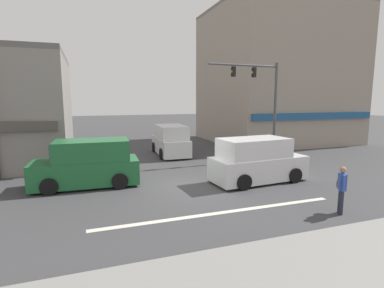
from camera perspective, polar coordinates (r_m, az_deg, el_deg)
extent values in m
plane|color=#3D3D3F|center=(13.87, -0.49, -7.91)|extent=(120.00, 120.00, 0.00)
cube|color=silver|center=(10.80, 5.74, -12.86)|extent=(9.00, 0.24, 0.01)
cube|color=gray|center=(29.46, 15.55, 11.99)|extent=(11.74, 10.67, 11.63)
cube|color=#1E5184|center=(25.16, 22.38, 4.94)|extent=(11.15, 0.24, 0.50)
cube|color=slate|center=(30.42, 16.05, 23.26)|extent=(11.74, 10.67, 0.30)
cylinder|color=brown|center=(24.66, 11.11, 9.36)|extent=(0.22, 0.22, 8.63)
cube|color=#473828|center=(25.02, 11.39, 18.36)|extent=(1.40, 0.12, 0.10)
cylinder|color=#47474C|center=(20.29, 15.51, 5.94)|extent=(0.18, 0.18, 6.20)
cylinder|color=#47474C|center=(19.03, 9.89, 14.56)|extent=(4.80, 0.29, 0.12)
cube|color=black|center=(19.37, 11.72, 13.22)|extent=(0.21, 0.25, 0.60)
sphere|color=black|center=(19.32, 11.43, 13.77)|extent=(0.12, 0.12, 0.12)
sphere|color=orange|center=(19.31, 11.42, 13.24)|extent=(0.12, 0.12, 0.12)
sphere|color=black|center=(19.29, 11.40, 12.71)|extent=(0.12, 0.12, 0.12)
cube|color=black|center=(18.63, 7.91, 13.50)|extent=(0.21, 0.25, 0.60)
sphere|color=black|center=(18.59, 7.59, 14.08)|extent=(0.12, 0.12, 0.12)
sphere|color=orange|center=(18.57, 7.58, 13.52)|extent=(0.12, 0.12, 0.12)
sphere|color=black|center=(18.56, 7.56, 12.97)|extent=(0.12, 0.12, 0.12)
cube|color=silver|center=(21.26, -4.15, -0.26)|extent=(2.03, 4.67, 1.10)
cube|color=silver|center=(20.83, -4.00, 2.33)|extent=(1.93, 3.27, 0.90)
cube|color=#475666|center=(22.40, -4.94, 2.77)|extent=(1.66, 0.13, 0.76)
cylinder|color=black|center=(22.51, -7.25, -0.59)|extent=(0.23, 0.73, 0.72)
cylinder|color=black|center=(22.89, -2.70, -0.37)|extent=(0.23, 0.73, 0.72)
cylinder|color=black|center=(19.74, -5.82, -1.86)|extent=(0.23, 0.73, 0.72)
cylinder|color=black|center=(20.17, -0.68, -1.59)|extent=(0.23, 0.73, 0.72)
cube|color=silver|center=(14.72, 12.54, -4.48)|extent=(4.73, 2.18, 1.10)
cube|color=silver|center=(14.35, 11.71, -0.71)|extent=(3.33, 2.04, 0.90)
cube|color=#475666|center=(15.34, 16.64, -0.30)|extent=(0.19, 1.66, 0.76)
cylinder|color=black|center=(16.35, 14.63, -4.33)|extent=(0.73, 0.25, 0.72)
cylinder|color=black|center=(15.00, 19.02, -5.69)|extent=(0.73, 0.25, 0.72)
cylinder|color=black|center=(14.78, 5.89, -5.47)|extent=(0.73, 0.25, 0.72)
cylinder|color=black|center=(13.27, 9.86, -7.20)|extent=(0.73, 0.25, 0.72)
cube|color=#1E6033|center=(14.43, -19.52, -5.04)|extent=(4.68, 2.04, 1.10)
cube|color=#1E6033|center=(14.22, -18.52, -1.07)|extent=(3.28, 1.94, 0.90)
cube|color=#475666|center=(14.36, -24.99, -1.35)|extent=(0.13, 1.66, 0.76)
cylinder|color=black|center=(13.77, -25.60, -7.36)|extent=(0.73, 0.23, 0.72)
cylinder|color=black|center=(15.53, -24.61, -5.53)|extent=(0.73, 0.23, 0.72)
cylinder|color=black|center=(13.61, -13.58, -6.91)|extent=(0.73, 0.23, 0.72)
cylinder|color=black|center=(15.39, -14.00, -5.11)|extent=(0.73, 0.23, 0.72)
cylinder|color=#232838|center=(11.61, 26.55, -9.97)|extent=(0.14, 0.14, 0.86)
cylinder|color=#232838|center=(11.78, 26.37, -9.70)|extent=(0.14, 0.14, 0.86)
cube|color=#2D4CA5|center=(11.50, 26.70, -6.42)|extent=(0.38, 0.42, 0.58)
sphere|color=#9E7051|center=(11.40, 26.84, -4.43)|extent=(0.22, 0.22, 0.22)
cylinder|color=#2D4CA5|center=(11.27, 26.96, -6.73)|extent=(0.09, 0.09, 0.56)
cylinder|color=#2D4CA5|center=(11.72, 26.46, -6.12)|extent=(0.09, 0.09, 0.56)
cube|color=brown|center=(11.85, 26.51, -6.84)|extent=(0.30, 0.26, 0.24)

